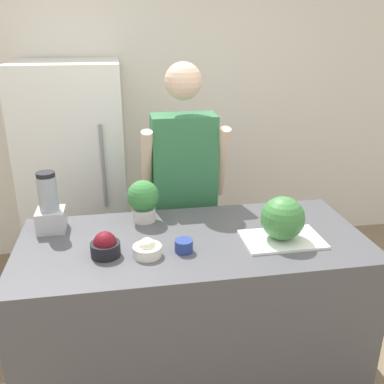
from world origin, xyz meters
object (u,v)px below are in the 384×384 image
object	(u,v)px
watermelon	(283,218)
potted_plant	(143,199)
refrigerator	(76,174)
bowl_cherries	(105,246)
person	(184,194)
blender	(50,207)
bowl_small_blue	(184,246)
bowl_cream	(147,249)

from	to	relation	value
watermelon	potted_plant	xyz separation A→B (m)	(-0.69, 0.37, 0.00)
refrigerator	bowl_cherries	world-z (taller)	refrigerator
person	blender	bearing A→B (deg)	-154.17
bowl_small_blue	person	bearing A→B (deg)	81.12
refrigerator	blender	world-z (taller)	refrigerator
bowl_cherries	blender	size ratio (longest dim) A/B	0.43
watermelon	blender	world-z (taller)	blender
watermelon	blender	distance (m)	1.24
watermelon	blender	bearing A→B (deg)	164.55
bowl_cherries	potted_plant	distance (m)	0.44
bowl_cream	blender	distance (m)	0.63
refrigerator	bowl_small_blue	size ratio (longest dim) A/B	18.88
person	watermelon	world-z (taller)	person
person	blender	world-z (taller)	person
watermelon	bowl_small_blue	bearing A→B (deg)	-176.61
blender	potted_plant	world-z (taller)	blender
bowl_cherries	bowl_small_blue	size ratio (longest dim) A/B	1.59
bowl_cream	potted_plant	distance (m)	0.42
potted_plant	blender	bearing A→B (deg)	-175.35
refrigerator	blender	bearing A→B (deg)	-92.08
refrigerator	bowl_small_blue	xyz separation A→B (m)	(0.64, -1.45, 0.07)
person	bowl_cream	xyz separation A→B (m)	(-0.30, -0.76, 0.03)
refrigerator	bowl_small_blue	world-z (taller)	refrigerator
bowl_cream	bowl_small_blue	bearing A→B (deg)	3.10
bowl_cream	bowl_small_blue	xyz separation A→B (m)	(0.18, 0.01, -0.00)
person	watermelon	bearing A→B (deg)	-60.59
bowl_cherries	potted_plant	xyz separation A→B (m)	(0.21, 0.38, 0.08)
bowl_cream	potted_plant	xyz separation A→B (m)	(0.01, 0.41, 0.10)
potted_plant	watermelon	bearing A→B (deg)	-28.33
bowl_cream	blender	bearing A→B (deg)	143.14
refrigerator	person	distance (m)	1.03
bowl_small_blue	watermelon	bearing A→B (deg)	3.39
watermelon	blender	size ratio (longest dim) A/B	0.68
watermelon	bowl_cream	xyz separation A→B (m)	(-0.70, -0.04, -0.09)
person	potted_plant	distance (m)	0.46
potted_plant	refrigerator	bearing A→B (deg)	114.12
bowl_small_blue	potted_plant	distance (m)	0.45
refrigerator	potted_plant	distance (m)	1.16
watermelon	bowl_cherries	distance (m)	0.91
refrigerator	person	xyz separation A→B (m)	(0.75, -0.70, 0.05)
watermelon	bowl_cherries	bearing A→B (deg)	-179.67
person	refrigerator	bearing A→B (deg)	137.12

